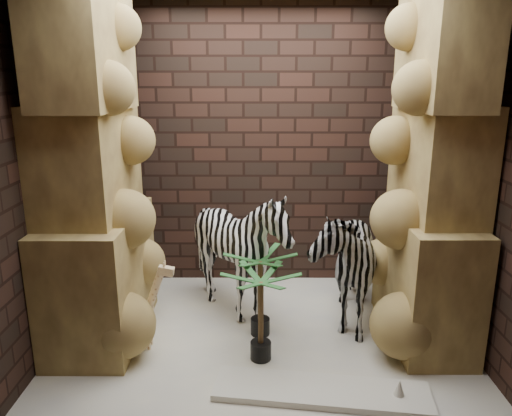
{
  "coord_description": "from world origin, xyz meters",
  "views": [
    {
      "loc": [
        -0.03,
        -3.94,
        2.24
      ],
      "look_at": [
        -0.05,
        0.15,
        1.13
      ],
      "focal_mm": 34.37,
      "sensor_mm": 36.0,
      "label": 1
    }
  ],
  "objects_px": {
    "giraffe_toy": "(135,304)",
    "palm_back": "(261,316)",
    "zebra_right": "(342,249)",
    "surfboard": "(321,391)",
    "zebra_left": "(240,258)",
    "palm_front": "(260,293)"
  },
  "relations": [
    {
      "from": "giraffe_toy",
      "to": "palm_back",
      "type": "relative_size",
      "value": 1.03
    },
    {
      "from": "zebra_right",
      "to": "giraffe_toy",
      "type": "height_order",
      "value": "zebra_right"
    },
    {
      "from": "giraffe_toy",
      "to": "surfboard",
      "type": "bearing_deg",
      "value": -21.66
    },
    {
      "from": "zebra_left",
      "to": "palm_back",
      "type": "distance_m",
      "value": 0.8
    },
    {
      "from": "zebra_right",
      "to": "surfboard",
      "type": "relative_size",
      "value": 0.88
    },
    {
      "from": "zebra_left",
      "to": "palm_back",
      "type": "height_order",
      "value": "zebra_left"
    },
    {
      "from": "palm_front",
      "to": "palm_back",
      "type": "xyz_separation_m",
      "value": [
        0.0,
        -0.4,
        -0.01
      ]
    },
    {
      "from": "palm_back",
      "to": "surfboard",
      "type": "bearing_deg",
      "value": -46.85
    },
    {
      "from": "surfboard",
      "to": "zebra_left",
      "type": "bearing_deg",
      "value": 124.75
    },
    {
      "from": "zebra_right",
      "to": "palm_front",
      "type": "bearing_deg",
      "value": -149.61
    },
    {
      "from": "giraffe_toy",
      "to": "palm_back",
      "type": "distance_m",
      "value": 1.06
    },
    {
      "from": "giraffe_toy",
      "to": "zebra_left",
      "type": "bearing_deg",
      "value": 35.73
    },
    {
      "from": "zebra_right",
      "to": "zebra_left",
      "type": "relative_size",
      "value": 1.06
    },
    {
      "from": "zebra_left",
      "to": "palm_back",
      "type": "xyz_separation_m",
      "value": [
        0.19,
        -0.75,
        -0.2
      ]
    },
    {
      "from": "palm_back",
      "to": "surfboard",
      "type": "xyz_separation_m",
      "value": [
        0.44,
        -0.47,
        -0.36
      ]
    },
    {
      "from": "zebra_right",
      "to": "palm_front",
      "type": "height_order",
      "value": "zebra_right"
    },
    {
      "from": "giraffe_toy",
      "to": "zebra_right",
      "type": "bearing_deg",
      "value": 18.72
    },
    {
      "from": "zebra_left",
      "to": "giraffe_toy",
      "type": "relative_size",
      "value": 1.62
    },
    {
      "from": "zebra_right",
      "to": "giraffe_toy",
      "type": "relative_size",
      "value": 1.71
    },
    {
      "from": "zebra_right",
      "to": "palm_back",
      "type": "distance_m",
      "value": 1.09
    },
    {
      "from": "zebra_right",
      "to": "zebra_left",
      "type": "bearing_deg",
      "value": -174.62
    },
    {
      "from": "zebra_right",
      "to": "palm_back",
      "type": "bearing_deg",
      "value": -129.08
    }
  ]
}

